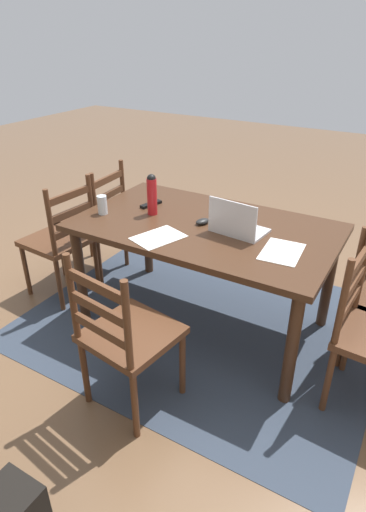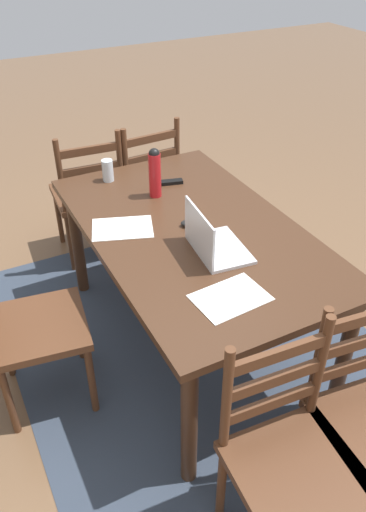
% 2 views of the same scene
% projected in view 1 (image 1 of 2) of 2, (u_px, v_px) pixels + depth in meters
% --- Properties ---
extents(ground_plane, '(14.00, 14.00, 0.00)m').
position_uv_depth(ground_plane, '(203.00, 321.00, 3.08)').
color(ground_plane, brown).
extents(area_rug, '(2.37, 1.94, 0.01)m').
position_uv_depth(area_rug, '(203.00, 321.00, 3.08)').
color(area_rug, '#333D4C').
rests_on(area_rug, ground).
extents(dining_table, '(1.65, 0.97, 0.77)m').
position_uv_depth(dining_table, '(205.00, 237.00, 2.76)').
color(dining_table, '#422819').
rests_on(dining_table, ground).
extents(chair_right_far, '(0.47, 0.47, 0.95)m').
position_uv_depth(chair_right_far, '(61.00, 240.00, 3.21)').
color(chair_right_far, '#56331E').
rests_on(chair_right_far, ground).
extents(chair_right_near, '(0.47, 0.47, 0.95)m').
position_uv_depth(chair_right_near, '(96.00, 222.00, 3.51)').
color(chair_right_near, '#56331E').
rests_on(chair_right_near, ground).
extents(chair_far_head, '(0.50, 0.50, 0.95)m').
position_uv_depth(chair_far_head, '(126.00, 336.00, 2.21)').
color(chair_far_head, '#56331E').
rests_on(chair_far_head, ground).
extents(laptop, '(0.34, 0.25, 0.23)m').
position_uv_depth(laptop, '(236.00, 225.00, 2.57)').
color(laptop, silver).
rests_on(laptop, dining_table).
extents(water_bottle, '(0.07, 0.07, 0.28)m').
position_uv_depth(water_bottle, '(152.00, 194.00, 2.80)').
color(water_bottle, red).
rests_on(water_bottle, dining_table).
extents(drinking_glass, '(0.06, 0.06, 0.13)m').
position_uv_depth(drinking_glass, '(102.00, 205.00, 2.85)').
color(drinking_glass, silver).
rests_on(drinking_glass, dining_table).
extents(computer_mouse, '(0.09, 0.11, 0.03)m').
position_uv_depth(computer_mouse, '(202.00, 222.00, 2.72)').
color(computer_mouse, black).
rests_on(computer_mouse, dining_table).
extents(tv_remote, '(0.09, 0.18, 0.02)m').
position_uv_depth(tv_remote, '(151.00, 204.00, 3.00)').
color(tv_remote, black).
rests_on(tv_remote, dining_table).
extents(paper_stack_left, '(0.30, 0.35, 0.00)m').
position_uv_depth(paper_stack_left, '(158.00, 237.00, 2.55)').
color(paper_stack_left, white).
rests_on(paper_stack_left, dining_table).
extents(paper_stack_right, '(0.23, 0.31, 0.00)m').
position_uv_depth(paper_stack_right, '(282.00, 252.00, 2.39)').
color(paper_stack_right, white).
rests_on(paper_stack_right, dining_table).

